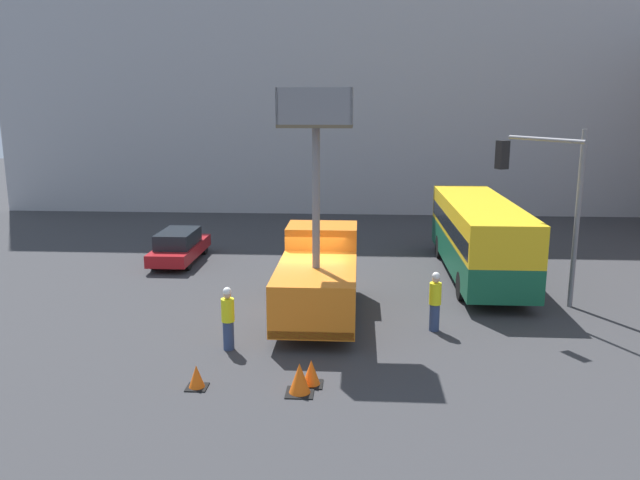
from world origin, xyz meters
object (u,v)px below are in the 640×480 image
(road_worker_directing, at_px, (435,301))
(city_bus, at_px, (479,233))
(road_worker_near_truck, at_px, (228,318))
(traffic_cone_far_side, at_px, (197,377))
(traffic_light_pole, at_px, (552,191))
(parked_car_curbside, at_px, (179,246))
(utility_truck, at_px, (319,272))
(traffic_cone_mid_road, at_px, (300,379))
(traffic_cone_near_truck, at_px, (311,373))

(road_worker_directing, bearing_deg, city_bus, -37.55)
(road_worker_near_truck, height_order, traffic_cone_far_side, road_worker_near_truck)
(road_worker_near_truck, bearing_deg, traffic_light_pole, -91.93)
(road_worker_near_truck, bearing_deg, road_worker_directing, -96.53)
(road_worker_directing, relative_size, parked_car_curbside, 0.40)
(utility_truck, distance_m, traffic_cone_mid_road, 6.01)
(traffic_cone_mid_road, bearing_deg, traffic_cone_near_truck, 63.22)
(road_worker_near_truck, xyz_separation_m, traffic_cone_mid_road, (2.35, -2.71, -0.58))
(road_worker_near_truck, distance_m, traffic_cone_mid_road, 3.63)
(traffic_cone_far_side, bearing_deg, parked_car_curbside, 107.78)
(traffic_light_pole, distance_m, traffic_cone_near_truck, 10.67)
(utility_truck, bearing_deg, road_worker_near_truck, -127.41)
(city_bus, height_order, road_worker_near_truck, city_bus)
(city_bus, distance_m, traffic_cone_near_truck, 12.42)
(traffic_cone_far_side, bearing_deg, utility_truck, 64.68)
(traffic_light_pole, distance_m, parked_car_curbside, 16.14)
(utility_truck, height_order, traffic_light_pole, utility_truck)
(traffic_light_pole, bearing_deg, traffic_cone_far_side, -147.40)
(traffic_cone_mid_road, height_order, parked_car_curbside, parked_car_curbside)
(city_bus, bearing_deg, road_worker_near_truck, 133.18)
(traffic_light_pole, bearing_deg, road_worker_near_truck, -157.91)
(traffic_cone_near_truck, height_order, parked_car_curbside, parked_car_curbside)
(road_worker_directing, xyz_separation_m, traffic_cone_far_side, (-6.48, -4.52, -0.69))
(utility_truck, height_order, city_bus, utility_truck)
(utility_truck, bearing_deg, traffic_light_pole, 7.06)
(utility_truck, relative_size, traffic_cone_far_side, 12.37)
(parked_car_curbside, bearing_deg, city_bus, -7.16)
(city_bus, height_order, traffic_cone_near_truck, city_bus)
(traffic_cone_mid_road, relative_size, parked_car_curbside, 0.17)
(road_worker_directing, relative_size, traffic_cone_far_side, 3.16)
(traffic_cone_far_side, bearing_deg, road_worker_directing, 34.91)
(city_bus, relative_size, road_worker_near_truck, 5.50)
(road_worker_near_truck, distance_m, traffic_cone_near_truck, 3.47)
(utility_truck, bearing_deg, traffic_cone_far_side, -115.32)
(road_worker_near_truck, distance_m, parked_car_curbside, 11.04)
(parked_car_curbside, bearing_deg, traffic_light_pole, -22.32)
(traffic_light_pole, bearing_deg, city_bus, 109.20)
(city_bus, height_order, traffic_light_pole, traffic_light_pole)
(traffic_cone_near_truck, distance_m, parked_car_curbside, 14.18)
(traffic_cone_far_side, height_order, parked_car_curbside, parked_car_curbside)
(city_bus, xyz_separation_m, road_worker_directing, (-2.51, -6.54, -0.88))
(road_worker_near_truck, distance_m, road_worker_directing, 6.49)
(utility_truck, bearing_deg, traffic_cone_near_truck, -88.27)
(traffic_cone_far_side, bearing_deg, traffic_cone_mid_road, -3.04)
(traffic_light_pole, relative_size, parked_car_curbside, 1.31)
(city_bus, distance_m, road_worker_near_truck, 12.20)
(utility_truck, distance_m, city_bus, 8.22)
(traffic_light_pole, distance_m, traffic_cone_far_side, 13.08)
(traffic_cone_far_side, relative_size, parked_car_curbside, 0.13)
(traffic_cone_mid_road, xyz_separation_m, parked_car_curbside, (-6.71, 12.85, 0.37))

